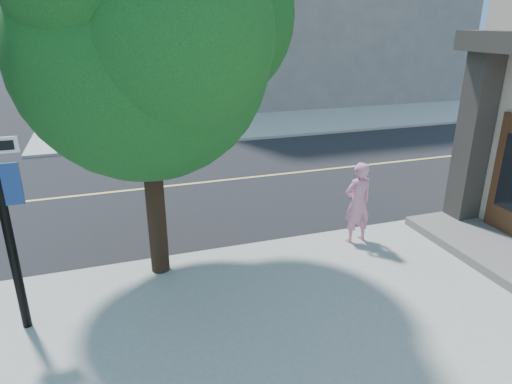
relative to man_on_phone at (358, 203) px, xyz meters
name	(u,v)px	position (x,y,z in m)	size (l,w,h in m)	color
ground	(12,285)	(-6.84, 0.58, -1.01)	(140.00, 140.00, 0.00)	black
road_ew	(39,200)	(-6.84, 5.08, -1.00)	(140.00, 9.00, 0.01)	black
sidewalk_ne	(277,91)	(6.66, 22.08, -0.95)	(29.00, 25.00, 0.12)	#999993
man_on_phone	(358,203)	(0.00, 0.00, 0.00)	(0.65, 0.42, 1.77)	pink
street_tree	(148,20)	(-4.05, 0.09, 3.60)	(5.24, 4.76, 6.95)	black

